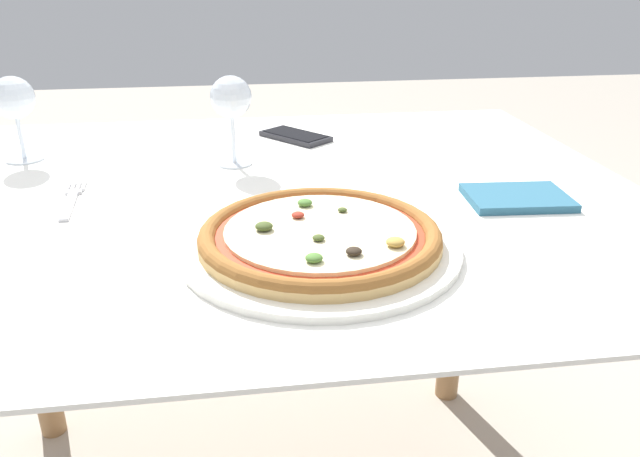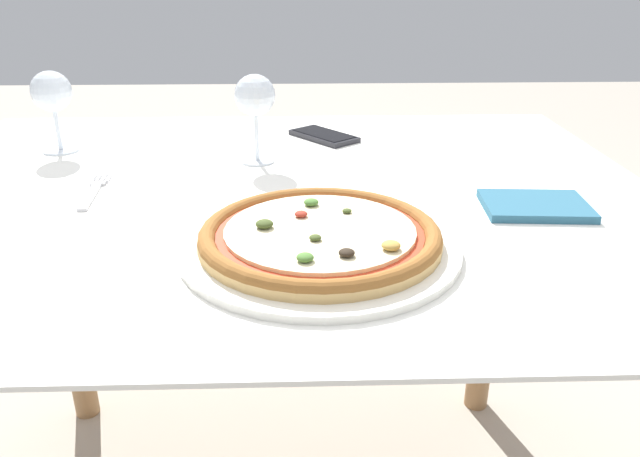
% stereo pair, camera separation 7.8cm
% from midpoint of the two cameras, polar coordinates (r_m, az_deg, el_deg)
% --- Properties ---
extents(dining_table, '(1.25, 0.99, 0.76)m').
position_cam_midpoint_polar(dining_table, '(1.03, -8.23, -1.44)').
color(dining_table, '#997047').
rests_on(dining_table, ground_plane).
extents(pizza_plate, '(0.35, 0.35, 0.04)m').
position_cam_midpoint_polar(pizza_plate, '(0.78, -2.84, -0.96)').
color(pizza_plate, white).
rests_on(pizza_plate, dining_table).
extents(fork, '(0.04, 0.17, 0.00)m').
position_cam_midpoint_polar(fork, '(1.04, -23.79, 2.49)').
color(fork, silver).
rests_on(fork, dining_table).
extents(wine_glass_far_left, '(0.07, 0.07, 0.15)m').
position_cam_midpoint_polar(wine_glass_far_left, '(1.26, -27.87, 10.29)').
color(wine_glass_far_left, silver).
rests_on(wine_glass_far_left, dining_table).
extents(wine_glass_far_right, '(0.07, 0.07, 0.16)m').
position_cam_midpoint_polar(wine_glass_far_right, '(1.11, -10.17, 11.48)').
color(wine_glass_far_right, silver).
rests_on(wine_glass_far_right, dining_table).
extents(cell_phone, '(0.15, 0.16, 0.01)m').
position_cam_midpoint_polar(cell_phone, '(1.29, -3.99, 8.40)').
color(cell_phone, '#232328').
rests_on(cell_phone, dining_table).
extents(napkin_folded, '(0.16, 0.12, 0.01)m').
position_cam_midpoint_polar(napkin_folded, '(0.98, 15.44, 2.70)').
color(napkin_folded, '#2D607A').
rests_on(napkin_folded, dining_table).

